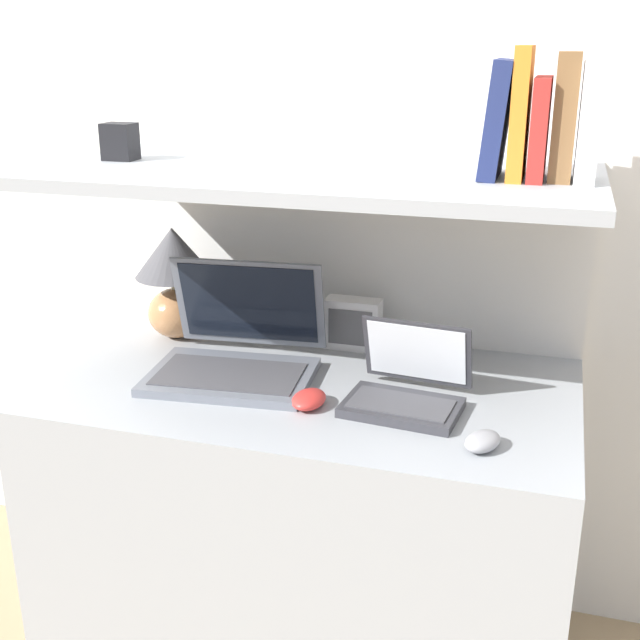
{
  "coord_description": "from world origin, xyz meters",
  "views": [
    {
      "loc": [
        0.51,
        -1.26,
        1.5
      ],
      "look_at": [
        0.03,
        0.33,
        0.92
      ],
      "focal_mm": 45.0,
      "sensor_mm": 36.0,
      "label": 1
    }
  ],
  "objects": [
    {
      "name": "computer_mouse",
      "position": [
        0.04,
        0.22,
        0.78
      ],
      "size": [
        0.08,
        0.1,
        0.03
      ],
      "color": "red",
      "rests_on": "desk"
    },
    {
      "name": "book_orange",
      "position": [
        0.42,
        0.4,
        1.36
      ],
      "size": [
        0.03,
        0.16,
        0.25
      ],
      "color": "orange",
      "rests_on": "shelf"
    },
    {
      "name": "shelf_gadget",
      "position": [
        -0.48,
        0.4,
        1.28
      ],
      "size": [
        0.07,
        0.06,
        0.08
      ],
      "color": "black",
      "rests_on": "shelf"
    },
    {
      "name": "shelf",
      "position": [
        0.0,
        0.4,
        1.22
      ],
      "size": [
        1.19,
        0.59,
        0.03
      ],
      "color": "#999EA3",
      "rests_on": "back_riser"
    },
    {
      "name": "book_white",
      "position": [
        0.55,
        0.4,
        1.35
      ],
      "size": [
        0.04,
        0.15,
        0.23
      ],
      "color": "silver",
      "rests_on": "shelf"
    },
    {
      "name": "router_box",
      "position": [
        0.04,
        0.58,
        0.83
      ],
      "size": [
        0.14,
        0.06,
        0.13
      ],
      "color": "white",
      "rests_on": "desk"
    },
    {
      "name": "table_lamp",
      "position": [
        -0.42,
        0.53,
        0.93
      ],
      "size": [
        0.2,
        0.2,
        0.29
      ],
      "color": "#B27A4C",
      "rests_on": "desk"
    },
    {
      "name": "book_brown",
      "position": [
        0.5,
        0.4,
        1.36
      ],
      "size": [
        0.04,
        0.12,
        0.24
      ],
      "color": "brown",
      "rests_on": "shelf"
    },
    {
      "name": "book_navy",
      "position": [
        0.37,
        0.4,
        1.35
      ],
      "size": [
        0.06,
        0.16,
        0.23
      ],
      "color": "navy",
      "rests_on": "shelf"
    },
    {
      "name": "wall_back",
      "position": [
        0.0,
        0.73,
        1.2
      ],
      "size": [
        6.0,
        0.05,
        2.4
      ],
      "color": "white",
      "rests_on": "ground_plane"
    },
    {
      "name": "desk",
      "position": [
        0.0,
        0.33,
        0.38
      ],
      "size": [
        1.19,
        0.66,
        0.76
      ],
      "color": "#999EA3",
      "rests_on": "ground_plane"
    },
    {
      "name": "second_mouse",
      "position": [
        0.41,
        0.13,
        0.78
      ],
      "size": [
        0.09,
        0.11,
        0.03
      ],
      "color": "#99999E",
      "rests_on": "desk"
    },
    {
      "name": "back_riser",
      "position": [
        0.0,
        0.68,
        0.6
      ],
      "size": [
        1.19,
        0.04,
        1.21
      ],
      "color": "white",
      "rests_on": "ground_plane"
    },
    {
      "name": "laptop_small",
      "position": [
        0.23,
        0.28,
        0.8
      ],
      "size": [
        0.26,
        0.24,
        0.17
      ],
      "color": "#333338",
      "rests_on": "desk"
    },
    {
      "name": "book_red",
      "position": [
        0.46,
        0.4,
        1.34
      ],
      "size": [
        0.03,
        0.16,
        0.2
      ],
      "color": "#A82823",
      "rests_on": "shelf"
    },
    {
      "name": "laptop_large",
      "position": [
        -0.18,
        0.35,
        0.81
      ],
      "size": [
        0.4,
        0.37,
        0.25
      ],
      "color": "slate",
      "rests_on": "desk"
    }
  ]
}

